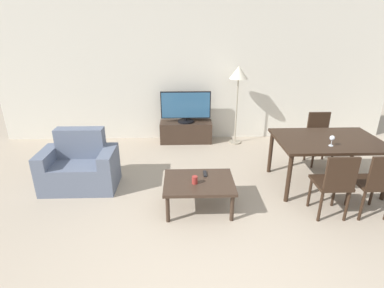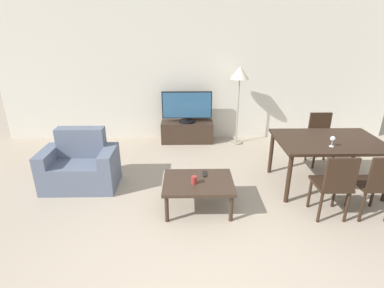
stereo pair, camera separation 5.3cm
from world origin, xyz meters
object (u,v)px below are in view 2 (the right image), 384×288
at_px(dining_chair_near_right, 377,183).
at_px(remote_primary, 204,174).
at_px(coffee_table, 198,184).
at_px(tv, 187,107).
at_px(dining_chair_near, 334,183).
at_px(floor_lamp, 240,77).
at_px(tv_stand, 187,132).
at_px(wine_glass_left, 333,139).
at_px(dining_chair_far, 321,136).
at_px(armchair, 81,167).
at_px(dining_table, 328,145).
at_px(cup_white_near, 194,180).

relative_size(dining_chair_near_right, remote_primary, 5.76).
bearing_deg(coffee_table, tv, 93.25).
height_order(dining_chair_near, dining_chair_near_right, same).
distance_m(floor_lamp, remote_primary, 2.43).
relative_size(tv_stand, dining_chair_near, 1.19).
distance_m(floor_lamp, wine_glass_left, 2.24).
distance_m(tv_stand, dining_chair_far, 2.50).
bearing_deg(remote_primary, tv_stand, 95.80).
relative_size(tv_stand, coffee_table, 1.16).
distance_m(armchair, dining_chair_near, 3.43).
height_order(tv, coffee_table, tv).
distance_m(dining_chair_far, remote_primary, 2.35).
xyz_separation_m(tv_stand, dining_table, (2.00, -1.83, 0.45)).
bearing_deg(coffee_table, dining_chair_near, -8.57).
bearing_deg(dining_chair_near_right, armchair, 167.23).
xyz_separation_m(tv, remote_primary, (0.22, -2.21, -0.32)).
bearing_deg(dining_chair_near_right, tv_stand, 130.64).
relative_size(dining_chair_far, wine_glass_left, 5.92).
bearing_deg(dining_table, armchair, 178.94).
bearing_deg(cup_white_near, dining_chair_far, 33.03).
bearing_deg(dining_chair_far, wine_glass_left, -107.83).
xyz_separation_m(coffee_table, dining_chair_near_right, (2.12, -0.24, 0.14)).
distance_m(tv, coffee_table, 2.42).
bearing_deg(wine_glass_left, floor_lamp, 115.11).
distance_m(tv, dining_chair_near_right, 3.47).
height_order(tv, floor_lamp, floor_lamp).
height_order(armchair, floor_lamp, floor_lamp).
bearing_deg(armchair, wine_glass_left, -5.18).
relative_size(tv_stand, tv, 1.05).
bearing_deg(armchair, coffee_table, -20.12).
bearing_deg(dining_table, tv, 137.61).
bearing_deg(dining_table, cup_white_near, -162.23).
height_order(armchair, tv, tv).
xyz_separation_m(tv_stand, tv, (-0.00, -0.00, 0.52)).
height_order(dining_table, dining_chair_near, dining_chair_near).
xyz_separation_m(armchair, tv_stand, (1.56, 1.76, -0.10)).
bearing_deg(tv_stand, floor_lamp, -5.68).
height_order(dining_table, dining_chair_far, dining_chair_far).
relative_size(floor_lamp, remote_primary, 10.16).
distance_m(coffee_table, dining_chair_near_right, 2.14).
xyz_separation_m(remote_primary, wine_glass_left, (1.70, 0.13, 0.42)).
height_order(tv_stand, cup_white_near, cup_white_near).
bearing_deg(remote_primary, armchair, 165.92).
xyz_separation_m(armchair, dining_chair_near, (3.31, -0.87, 0.18)).
relative_size(armchair, floor_lamp, 0.69).
bearing_deg(dining_chair_near_right, dining_chair_near, 180.00).
distance_m(armchair, dining_chair_far, 3.90).
bearing_deg(tv_stand, dining_chair_near_right, -49.36).
bearing_deg(coffee_table, remote_primary, 62.96).
height_order(dining_chair_near_right, remote_primary, dining_chair_near_right).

